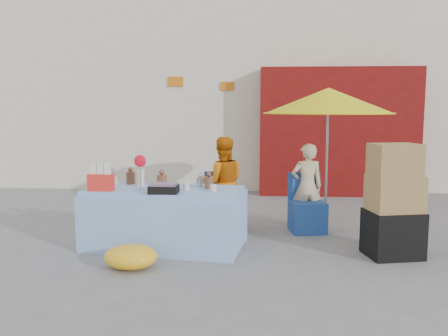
# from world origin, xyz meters

# --- Properties ---
(ground) EXTENTS (80.00, 80.00, 0.00)m
(ground) POSITION_xyz_m (0.00, 0.00, 0.00)
(ground) COLOR slate
(ground) RESTS_ON ground
(backdrop) EXTENTS (14.00, 8.00, 7.80)m
(backdrop) POSITION_xyz_m (0.52, 7.52, 3.10)
(backdrop) COLOR silver
(backdrop) RESTS_ON ground
(market_table) EXTENTS (2.12, 1.21, 1.22)m
(market_table) POSITION_xyz_m (-0.66, 0.26, 0.40)
(market_table) COLOR #93B0EB
(market_table) RESTS_ON ground
(chair_left) EXTENTS (0.55, 0.55, 0.85)m
(chair_left) POSITION_xyz_m (0.02, 1.17, 0.26)
(chair_left) COLOR #1F4590
(chair_left) RESTS_ON ground
(chair_right) EXTENTS (0.55, 0.55, 0.85)m
(chair_right) POSITION_xyz_m (1.27, 1.17, 0.26)
(chair_right) COLOR #1F4590
(chair_right) RESTS_ON ground
(vendor_orange) EXTENTS (0.75, 0.63, 1.37)m
(vendor_orange) POSITION_xyz_m (0.02, 1.30, 0.69)
(vendor_orange) COLOR orange
(vendor_orange) RESTS_ON ground
(vendor_beige) EXTENTS (0.51, 0.38, 1.28)m
(vendor_beige) POSITION_xyz_m (1.27, 1.30, 0.64)
(vendor_beige) COLOR beige
(vendor_beige) RESTS_ON ground
(umbrella) EXTENTS (1.90, 1.90, 2.09)m
(umbrella) POSITION_xyz_m (1.57, 1.45, 1.89)
(umbrella) COLOR gray
(umbrella) RESTS_ON ground
(box_stack) EXTENTS (0.71, 0.63, 1.38)m
(box_stack) POSITION_xyz_m (2.18, 0.07, 0.64)
(box_stack) COLOR black
(box_stack) RESTS_ON ground
(tarp_bundle) EXTENTS (0.75, 0.69, 0.27)m
(tarp_bundle) POSITION_xyz_m (-0.88, -0.59, 0.14)
(tarp_bundle) COLOR yellow
(tarp_bundle) RESTS_ON ground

